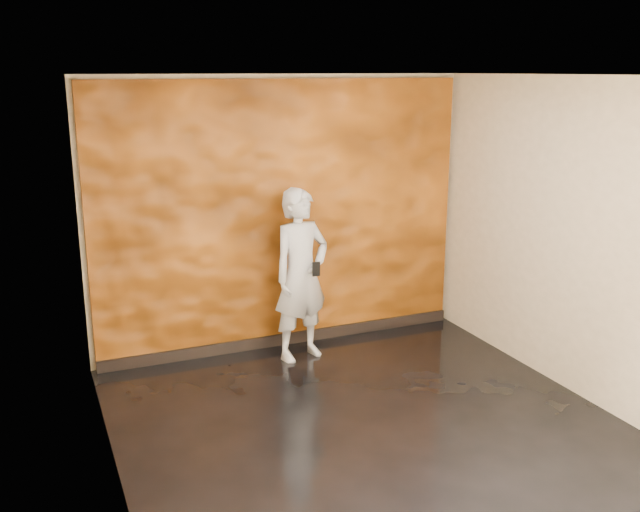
% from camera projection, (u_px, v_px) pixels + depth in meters
% --- Properties ---
extents(room, '(4.02, 4.02, 2.81)m').
position_uv_depth(room, '(370.00, 261.00, 5.54)').
color(room, black).
rests_on(room, ground).
extents(feature_wall, '(3.90, 0.06, 2.75)m').
position_uv_depth(feature_wall, '(284.00, 217.00, 7.29)').
color(feature_wall, '#C5671B').
rests_on(feature_wall, ground).
extents(baseboard, '(3.90, 0.04, 0.12)m').
position_uv_depth(baseboard, '(286.00, 339.00, 7.59)').
color(baseboard, black).
rests_on(baseboard, ground).
extents(man, '(0.72, 0.57, 1.73)m').
position_uv_depth(man, '(301.00, 275.00, 7.06)').
color(man, '#9BA0AA').
rests_on(man, ground).
extents(phone, '(0.08, 0.02, 0.14)m').
position_uv_depth(phone, '(316.00, 269.00, 6.84)').
color(phone, black).
rests_on(phone, man).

